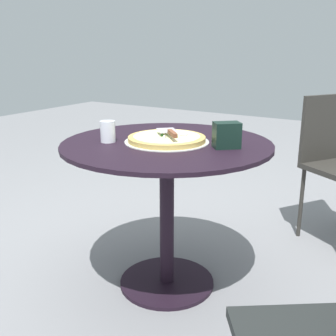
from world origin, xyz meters
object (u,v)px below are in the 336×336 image
(patio_table, at_px, (167,179))
(pizza_on_tray, at_px, (168,139))
(drinking_cup, at_px, (108,131))
(napkin_dispenser, at_px, (227,135))
(pizza_server, at_px, (170,132))

(patio_table, height_order, pizza_on_tray, pizza_on_tray)
(drinking_cup, bearing_deg, patio_table, -58.38)
(patio_table, distance_m, napkin_dispenser, 0.36)
(patio_table, height_order, napkin_dispenser, napkin_dispenser)
(pizza_server, bearing_deg, napkin_dispenser, -76.93)
(patio_table, relative_size, napkin_dispenser, 8.67)
(drinking_cup, bearing_deg, napkin_dispenser, -70.28)
(pizza_on_tray, bearing_deg, pizza_server, -134.52)
(pizza_on_tray, height_order, napkin_dispenser, napkin_dispenser)
(pizza_server, height_order, napkin_dispenser, napkin_dispenser)
(drinking_cup, bearing_deg, pizza_on_tray, -58.16)
(pizza_on_tray, distance_m, drinking_cup, 0.27)
(patio_table, distance_m, pizza_on_tray, 0.19)
(patio_table, bearing_deg, pizza_server, -123.50)
(pizza_on_tray, xyz_separation_m, drinking_cup, (-0.14, 0.23, 0.03))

